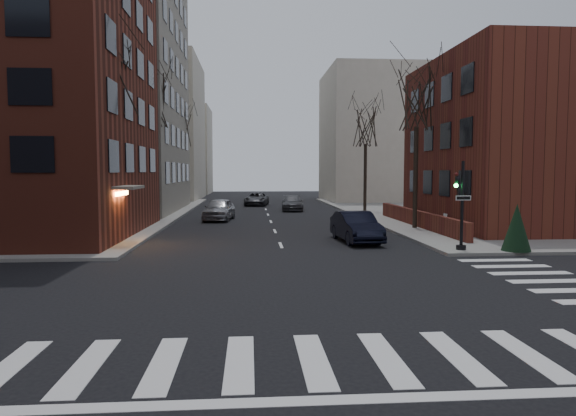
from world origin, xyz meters
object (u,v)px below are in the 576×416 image
(car_lane_silver, at_px, (219,209))
(tree_right_a, at_px, (417,101))
(tree_left_c, at_px, (178,128))
(tree_right_b, at_px, (366,127))
(sandwich_board, at_px, (447,221))
(evergreen_shrub, at_px, (517,227))
(car_lane_far, at_px, (257,199))
(car_lane_gray, at_px, (292,203))
(parked_sedan, at_px, (356,227))
(tree_left_a, at_px, (107,78))
(streetlamp_near, at_px, (151,163))
(tree_left_b, at_px, (152,101))
(traffic_signal, at_px, (461,211))
(streetlamp_far, at_px, (187,166))

(car_lane_silver, bearing_deg, tree_right_a, -23.70)
(tree_left_c, xyz_separation_m, tree_right_b, (17.60, -8.00, -0.44))
(sandwich_board, height_order, evergreen_shrub, evergreen_shrub)
(car_lane_far, bearing_deg, car_lane_gray, -59.07)
(tree_left_c, distance_m, evergreen_shrub, 37.47)
(parked_sedan, relative_size, car_lane_gray, 1.00)
(tree_left_a, height_order, streetlamp_near, tree_left_a)
(tree_left_b, bearing_deg, parked_sedan, -45.63)
(tree_left_c, height_order, evergreen_shrub, tree_left_c)
(traffic_signal, height_order, tree_left_a, tree_left_a)
(parked_sedan, bearing_deg, tree_left_c, 110.52)
(streetlamp_far, distance_m, car_lane_far, 8.21)
(tree_left_c, relative_size, tree_right_a, 1.00)
(tree_right_b, bearing_deg, streetlamp_near, -149.53)
(streetlamp_near, height_order, sandwich_board, streetlamp_near)
(parked_sedan, bearing_deg, streetlamp_far, 107.98)
(tree_left_b, xyz_separation_m, tree_right_b, (17.60, 6.00, -1.33))
(streetlamp_far, xyz_separation_m, evergreen_shrub, (18.51, -33.50, -3.03))
(tree_left_a, distance_m, car_lane_far, 29.92)
(car_lane_gray, bearing_deg, tree_left_c, 156.65)
(car_lane_gray, bearing_deg, tree_right_a, -65.50)
(tree_left_a, height_order, car_lane_silver, tree_left_a)
(tree_left_c, xyz_separation_m, parked_sedan, (12.80, -27.08, -7.24))
(streetlamp_far, bearing_deg, car_lane_silver, -75.33)
(tree_right_b, distance_m, car_lane_silver, 15.80)
(tree_right_b, relative_size, car_lane_far, 1.83)
(streetlamp_far, xyz_separation_m, car_lane_gray, (10.64, -7.63, -3.54))
(evergreen_shrub, bearing_deg, traffic_signal, 168.25)
(car_lane_silver, bearing_deg, parked_sedan, -51.27)
(tree_left_c, height_order, tree_right_b, tree_left_c)
(evergreen_shrub, bearing_deg, tree_left_a, 163.95)
(tree_left_b, xyz_separation_m, sandwich_board, (19.30, -8.96, -8.28))
(tree_left_c, distance_m, streetlamp_far, 4.33)
(car_lane_silver, distance_m, car_lane_gray, 10.98)
(traffic_signal, relative_size, tree_right_b, 0.44)
(tree_left_b, height_order, tree_left_c, tree_left_b)
(evergreen_shrub, bearing_deg, sandwich_board, 88.76)
(tree_left_b, xyz_separation_m, car_lane_silver, (4.96, -0.64, -8.08))
(tree_left_b, height_order, tree_right_b, tree_left_b)
(tree_left_b, xyz_separation_m, tree_left_c, (0.00, 14.00, -0.88))
(streetlamp_far, distance_m, car_lane_silver, 17.54)
(car_lane_gray, bearing_deg, sandwich_board, -61.80)
(streetlamp_near, bearing_deg, tree_left_c, 91.91)
(traffic_signal, distance_m, car_lane_silver, 20.19)
(parked_sedan, distance_m, sandwich_board, 7.70)
(evergreen_shrub, bearing_deg, tree_left_b, 137.53)
(tree_right_a, distance_m, parked_sedan, 10.06)
(tree_left_a, relative_size, streetlamp_near, 1.63)
(tree_right_b, xyz_separation_m, car_lane_far, (-9.60, 9.76, -6.89))
(tree_left_b, xyz_separation_m, streetlamp_near, (0.60, -4.00, -4.68))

